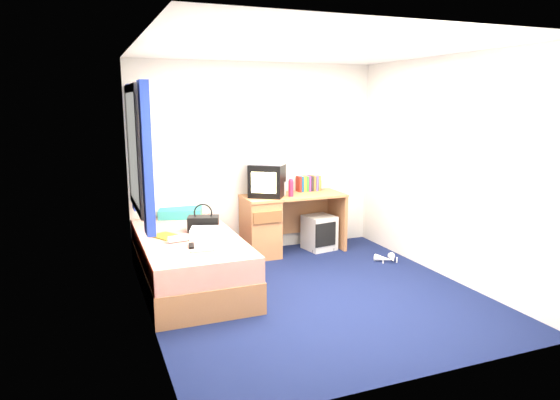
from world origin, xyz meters
name	(u,v)px	position (x,y,z in m)	size (l,w,h in m)	color
ground	(312,294)	(0.00, 0.00, 0.00)	(3.40, 3.40, 0.00)	#0C1438
room_shell	(314,151)	(0.00, 0.00, 1.45)	(3.40, 3.40, 3.40)	white
bed	(190,261)	(-1.10, 0.70, 0.27)	(1.01, 2.00, 0.54)	#B77A4C
pillow	(180,213)	(-1.02, 1.59, 0.59)	(0.50, 0.32, 0.11)	#1B62B3
desk	(273,222)	(0.12, 1.44, 0.41)	(1.30, 0.55, 0.75)	#B77A4C
storage_cube	(319,232)	(0.75, 1.39, 0.22)	(0.36, 0.36, 0.45)	silver
crt_tv	(267,180)	(0.04, 1.44, 0.95)	(0.55, 0.54, 0.40)	black
vcr	(267,161)	(0.05, 1.44, 1.20)	(0.44, 0.32, 0.08)	silver
book_row	(308,183)	(0.68, 1.60, 0.85)	(0.31, 0.13, 0.20)	maroon
picture_frame	(320,185)	(0.86, 1.61, 0.82)	(0.02, 0.12, 0.14)	black
pink_water_bottle	(291,189)	(0.32, 1.32, 0.85)	(0.06, 0.06, 0.20)	red
aerosol_can	(284,189)	(0.26, 1.42, 0.84)	(0.05, 0.05, 0.17)	silver
handbag	(203,223)	(-0.91, 0.84, 0.63)	(0.37, 0.27, 0.30)	black
towel	(206,233)	(-0.95, 0.57, 0.59)	(0.30, 0.25, 0.10)	silver
magazine	(166,236)	(-1.33, 0.75, 0.55)	(0.21, 0.28, 0.01)	yellow
water_bottle	(178,239)	(-1.24, 0.50, 0.58)	(0.07, 0.07, 0.20)	white
colour_swatch_fan	(202,251)	(-1.09, 0.10, 0.55)	(0.22, 0.06, 0.01)	gold
remote_control	(191,246)	(-1.15, 0.30, 0.55)	(0.05, 0.16, 0.02)	black
window_assembly	(138,151)	(-1.55, 0.90, 1.42)	(0.11, 1.42, 1.40)	silver
white_heels	(388,259)	(1.29, 0.59, 0.04)	(0.30, 0.27, 0.09)	white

